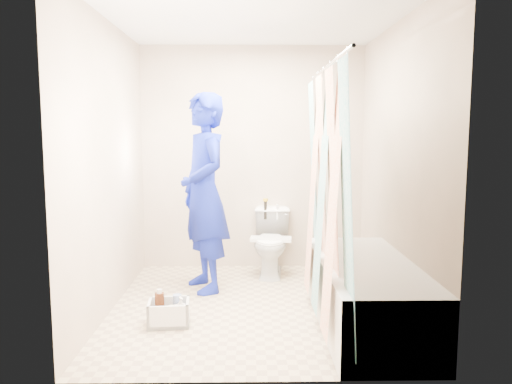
{
  "coord_description": "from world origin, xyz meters",
  "views": [
    {
      "loc": [
        -0.05,
        -4.12,
        1.49
      ],
      "look_at": [
        0.02,
        0.24,
        0.96
      ],
      "focal_mm": 35.0,
      "sensor_mm": 36.0,
      "label": 1
    }
  ],
  "objects_px": {
    "bathtub": "(365,291)",
    "cleaning_caddy": "(170,313)",
    "plumber": "(204,193)",
    "toilet": "(271,242)"
  },
  "relations": [
    {
      "from": "toilet",
      "to": "plumber",
      "type": "distance_m",
      "value": 1.0
    },
    {
      "from": "bathtub",
      "to": "toilet",
      "type": "distance_m",
      "value": 1.55
    },
    {
      "from": "bathtub",
      "to": "cleaning_caddy",
      "type": "xyz_separation_m",
      "value": [
        -1.51,
        0.03,
        -0.18
      ]
    },
    {
      "from": "cleaning_caddy",
      "to": "toilet",
      "type": "bearing_deg",
      "value": 53.37
    },
    {
      "from": "bathtub",
      "to": "toilet",
      "type": "height_order",
      "value": "toilet"
    },
    {
      "from": "bathtub",
      "to": "toilet",
      "type": "bearing_deg",
      "value": 115.28
    },
    {
      "from": "bathtub",
      "to": "plumber",
      "type": "distance_m",
      "value": 1.72
    },
    {
      "from": "bathtub",
      "to": "plumber",
      "type": "bearing_deg",
      "value": 145.25
    },
    {
      "from": "bathtub",
      "to": "plumber",
      "type": "xyz_separation_m",
      "value": [
        -1.31,
        0.91,
        0.66
      ]
    },
    {
      "from": "bathtub",
      "to": "cleaning_caddy",
      "type": "height_order",
      "value": "bathtub"
    }
  ]
}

